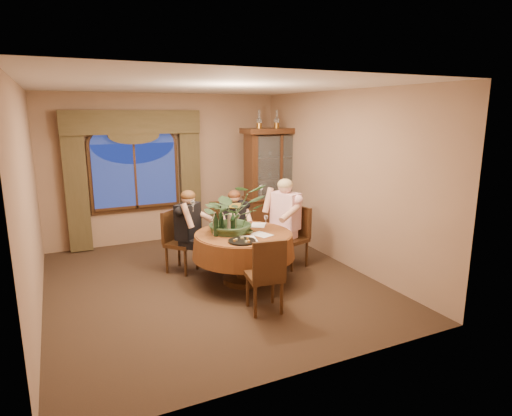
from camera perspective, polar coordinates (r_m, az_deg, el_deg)
name	(u,v)px	position (r m, az deg, el deg)	size (l,w,h in m)	color
floor	(211,282)	(6.44, -5.97, -9.84)	(5.00, 5.00, 0.00)	black
wall_back	(166,168)	(8.42, -11.88, 5.19)	(4.50, 4.50, 0.00)	#906E55
wall_right	(341,179)	(7.09, 11.20, 3.85)	(5.00, 5.00, 0.00)	#906E55
ceiling	(207,86)	(5.96, -6.60, 15.88)	(5.00, 5.00, 0.00)	white
window	(135,176)	(8.25, -15.79, 4.13)	(1.62, 0.10, 1.32)	navy
arched_transom	(133,133)	(8.18, -16.12, 9.54)	(1.60, 0.06, 0.44)	navy
drapery_left	(76,187)	(8.12, -22.86, 2.61)	(0.38, 0.14, 2.32)	#40361D
drapery_right	(190,179)	(8.45, -8.78, 3.82)	(0.38, 0.14, 2.32)	#40361D
swag_valance	(133,122)	(8.09, -16.12, 10.93)	(2.45, 0.16, 0.42)	#40361D
dining_table	(244,257)	(6.31, -1.65, -6.60)	(1.50, 1.50, 0.75)	maroon
china_cabinet	(276,183)	(8.47, 2.69, 3.29)	(1.34, 0.53, 2.16)	#33190B
oil_lamp_left	(259,119)	(8.19, 0.42, 11.77)	(0.11, 0.11, 0.34)	#A5722D
oil_lamp_center	(277,119)	(8.36, 2.78, 11.77)	(0.11, 0.11, 0.34)	#A5722D
oil_lamp_right	(294,119)	(8.54, 5.05, 11.76)	(0.11, 0.11, 0.34)	#A5722D
chair_right	(292,238)	(6.92, 4.83, -3.98)	(0.42, 0.42, 0.96)	black
chair_back_right	(225,231)	(7.28, -4.16, -3.12)	(0.42, 0.42, 0.96)	black
chair_back	(182,242)	(6.78, -9.90, -4.48)	(0.42, 0.42, 0.96)	black
chair_front_left	(264,274)	(5.40, 1.12, -8.84)	(0.42, 0.42, 0.96)	black
person_pink	(285,222)	(6.93, 3.94, -1.90)	(0.51, 0.47, 1.43)	#F4BFCB
person_back	(188,232)	(6.65, -9.02, -3.19)	(0.47, 0.43, 1.32)	black
person_scarf	(234,226)	(7.15, -2.91, -2.37)	(0.43, 0.40, 1.21)	black
stoneware_vase	(231,222)	(6.26, -3.30, -1.94)	(0.14, 0.14, 0.26)	tan
centerpiece_plant	(232,190)	(6.16, -3.19, 2.37)	(0.94, 1.05, 0.82)	#355330
olive_bowl	(248,232)	(6.16, -1.10, -3.21)	(0.15, 0.15, 0.05)	#41522D
cheese_platter	(242,241)	(5.77, -1.88, -4.44)	(0.38, 0.38, 0.02)	black
wine_bottle_0	(216,225)	(6.02, -5.38, -2.23)	(0.07, 0.07, 0.33)	black
wine_bottle_1	(221,221)	(6.23, -4.67, -1.72)	(0.07, 0.07, 0.33)	black
wine_bottle_2	(233,224)	(6.04, -3.09, -2.14)	(0.07, 0.07, 0.33)	black
wine_bottle_3	(215,223)	(6.09, -5.47, -2.07)	(0.07, 0.07, 0.33)	tan
tasting_paper_0	(262,235)	(6.10, 0.76, -3.56)	(0.21, 0.30, 0.00)	white
tasting_paper_1	(258,225)	(6.60, 0.29, -2.29)	(0.21, 0.30, 0.00)	white
tasting_paper_2	(248,239)	(5.90, -1.03, -4.12)	(0.21, 0.30, 0.00)	white
wine_glass_person_pink	(266,220)	(6.54, 1.33, -1.67)	(0.07, 0.07, 0.18)	silver
wine_glass_person_back	(213,223)	(6.39, -5.76, -2.06)	(0.07, 0.07, 0.18)	silver
wine_glass_person_scarf	(238,219)	(6.65, -2.38, -1.42)	(0.07, 0.07, 0.18)	silver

